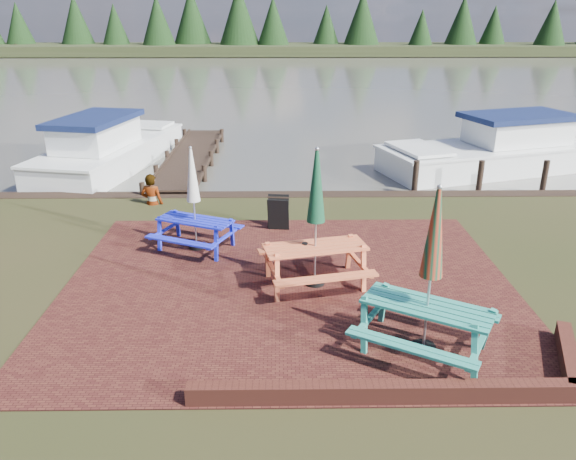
# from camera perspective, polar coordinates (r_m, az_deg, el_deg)

# --- Properties ---
(ground) EXTENTS (120.00, 120.00, 0.00)m
(ground) POSITION_cam_1_polar(r_m,az_deg,el_deg) (10.48, 0.16, -8.19)
(ground) COLOR black
(ground) RESTS_ON ground
(paving) EXTENTS (9.00, 7.50, 0.02)m
(paving) POSITION_cam_1_polar(r_m,az_deg,el_deg) (11.36, 0.08, -5.65)
(paving) COLOR #3A1512
(paving) RESTS_ON ground
(brick_wall) EXTENTS (6.21, 1.79, 0.30)m
(brick_wall) POSITION_cam_1_polar(r_m,az_deg,el_deg) (8.69, 15.25, -14.86)
(brick_wall) COLOR #4C1E16
(brick_wall) RESTS_ON ground
(water) EXTENTS (120.00, 60.00, 0.02)m
(water) POSITION_cam_1_polar(r_m,az_deg,el_deg) (46.40, -0.59, 15.04)
(water) COLOR #47463D
(water) RESTS_ON ground
(far_treeline) EXTENTS (120.00, 10.00, 8.10)m
(far_treeline) POSITION_cam_1_polar(r_m,az_deg,el_deg) (75.13, -0.69, 20.01)
(far_treeline) COLOR black
(far_treeline) RESTS_ON ground
(picnic_table_teal) EXTENTS (2.64, 2.56, 2.80)m
(picnic_table_teal) POSITION_cam_1_polar(r_m,az_deg,el_deg) (9.12, 14.05, -6.72)
(picnic_table_teal) COLOR teal
(picnic_table_teal) RESTS_ON ground
(picnic_table_red) EXTENTS (2.36, 2.19, 2.80)m
(picnic_table_red) POSITION_cam_1_polar(r_m,az_deg,el_deg) (11.02, 2.80, -1.00)
(picnic_table_red) COLOR #DF6439
(picnic_table_red) RESTS_ON ground
(picnic_table_blue) EXTENTS (2.20, 2.10, 2.40)m
(picnic_table_blue) POSITION_cam_1_polar(r_m,az_deg,el_deg) (12.94, -9.47, 1.54)
(picnic_table_blue) COLOR #1C25D6
(picnic_table_blue) RESTS_ON ground
(chalkboard) EXTENTS (0.55, 0.56, 0.86)m
(chalkboard) POSITION_cam_1_polar(r_m,az_deg,el_deg) (14.07, -1.00, 1.76)
(chalkboard) COLOR black
(chalkboard) RESTS_ON ground
(jetty) EXTENTS (1.76, 9.08, 1.00)m
(jetty) POSITION_cam_1_polar(r_m,az_deg,el_deg) (21.27, -9.88, 7.35)
(jetty) COLOR black
(jetty) RESTS_ON ground
(boat_jetty) EXTENTS (4.09, 7.96, 2.20)m
(boat_jetty) POSITION_cam_1_polar(r_m,az_deg,el_deg) (21.40, -17.76, 7.67)
(boat_jetty) COLOR white
(boat_jetty) RESTS_ON ground
(boat_near) EXTENTS (8.50, 5.06, 2.17)m
(boat_near) POSITION_cam_1_polar(r_m,az_deg,el_deg) (21.51, 20.41, 7.40)
(boat_near) COLOR white
(boat_near) RESTS_ON ground
(person) EXTENTS (0.70, 0.52, 1.75)m
(person) POSITION_cam_1_polar(r_m,az_deg,el_deg) (16.29, -13.87, 5.49)
(person) COLOR gray
(person) RESTS_ON ground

